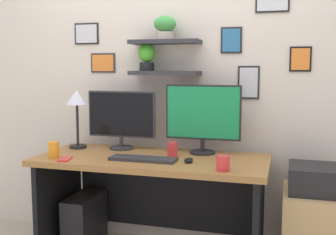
% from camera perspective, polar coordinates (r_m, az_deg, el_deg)
% --- Properties ---
extents(back_wall_assembly, '(4.40, 0.24, 2.70)m').
position_cam_1_polar(back_wall_assembly, '(3.20, 0.21, 6.86)').
color(back_wall_assembly, beige).
rests_on(back_wall_assembly, ground).
extents(desk, '(1.56, 0.68, 0.75)m').
position_cam_1_polar(desk, '(2.95, -1.87, -9.22)').
color(desk, '#9E6B38').
rests_on(desk, ground).
extents(monitor_left, '(0.52, 0.18, 0.43)m').
position_cam_1_polar(monitor_left, '(3.12, -6.36, -0.03)').
color(monitor_left, '#2D2D33').
rests_on(monitor_left, desk).
extents(monitor_right, '(0.53, 0.18, 0.48)m').
position_cam_1_polar(monitor_right, '(2.94, 4.80, 0.19)').
color(monitor_right, black).
rests_on(monitor_right, desk).
extents(keyboard, '(0.44, 0.14, 0.02)m').
position_cam_1_polar(keyboard, '(2.75, -3.42, -5.65)').
color(keyboard, '#2D2D33').
rests_on(keyboard, desk).
extents(computer_mouse, '(0.06, 0.09, 0.03)m').
position_cam_1_polar(computer_mouse, '(2.69, 2.83, -5.83)').
color(computer_mouse, black).
rests_on(computer_mouse, desk).
extents(desk_lamp, '(0.17, 0.17, 0.44)m').
position_cam_1_polar(desk_lamp, '(3.19, -12.31, 1.90)').
color(desk_lamp, black).
rests_on(desk_lamp, desk).
extents(cell_phone, '(0.11, 0.15, 0.01)m').
position_cam_1_polar(cell_phone, '(2.85, -13.88, -5.51)').
color(cell_phone, red).
rests_on(cell_phone, desk).
extents(coffee_mug, '(0.08, 0.08, 0.09)m').
position_cam_1_polar(coffee_mug, '(2.49, 7.50, -6.19)').
color(coffee_mug, red).
rests_on(coffee_mug, desk).
extents(pen_cup, '(0.07, 0.07, 0.10)m').
position_cam_1_polar(pen_cup, '(2.85, 0.61, -4.37)').
color(pen_cup, red).
rests_on(pen_cup, desk).
extents(water_cup, '(0.07, 0.07, 0.11)m').
position_cam_1_polar(water_cup, '(2.92, -15.33, -4.27)').
color(water_cup, orange).
rests_on(water_cup, desk).
extents(drawer_cabinet, '(0.44, 0.50, 0.56)m').
position_cam_1_polar(drawer_cabinet, '(2.96, 19.65, -14.79)').
color(drawer_cabinet, tan).
rests_on(drawer_cabinet, ground).
extents(printer, '(0.38, 0.34, 0.17)m').
position_cam_1_polar(printer, '(2.85, 19.95, -7.92)').
color(printer, black).
rests_on(printer, drawer_cabinet).
extents(computer_tower_left, '(0.18, 0.40, 0.43)m').
position_cam_1_polar(computer_tower_left, '(3.23, -11.26, -13.99)').
color(computer_tower_left, black).
rests_on(computer_tower_left, ground).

